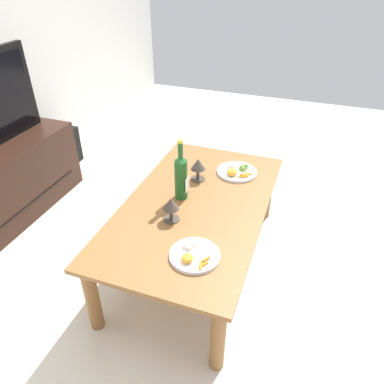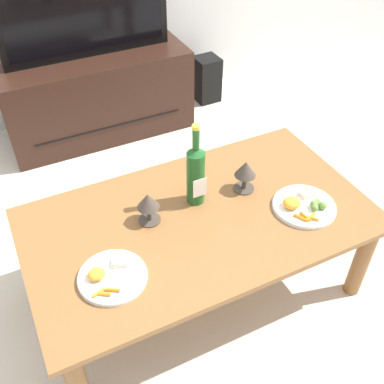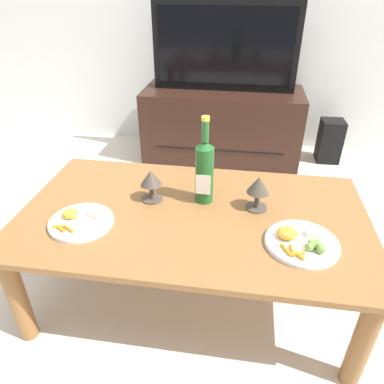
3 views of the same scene
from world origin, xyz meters
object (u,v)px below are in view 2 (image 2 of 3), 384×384
Objects in this scene: goblet_right at (245,171)px; dinner_plate_left at (111,276)px; dining_table at (199,229)px; goblet_left at (148,203)px; dinner_plate_right at (304,205)px; wine_bottle at (196,173)px; floor_speaker at (207,79)px; tv_screen at (83,5)px; tv_stand at (97,94)px.

goblet_right is 0.59× the size of dinner_plate_left.
dinner_plate_left is at bearing -161.79° from dining_table.
goblet_left is 0.63m from dinner_plate_right.
dinner_plate_left is at bearing -152.06° from wine_bottle.
goblet_right is (0.43, -0.00, 0.01)m from goblet_left.
floor_speaker is 1.73m from dinner_plate_right.
tv_stand is at bearing 90.00° from tv_screen.
floor_speaker is at bearing 53.08° from dinner_plate_left.
dinner_plate_right is at bearing -19.63° from goblet_left.
dinner_plate_left is at bearing 179.83° from dinner_plate_right.
floor_speaker is 1.68m from wine_bottle.
dinner_plate_left reaches higher than dining_table.
floor_speaker is at bearing 3.60° from tv_screen.
dining_table is 5.66× the size of dinner_plate_left.
wine_bottle is at bearing 72.00° from dining_table.
dinner_plate_right is at bearing -75.95° from tv_stand.
dinner_plate_right is at bearing -106.13° from floor_speaker.
goblet_left is 0.95× the size of goblet_right.
wine_bottle reaches higher than dinner_plate_left.
tv_screen is 3.91× the size of dinner_plate_right.
wine_bottle reaches higher than tv_stand.
tv_screen reaches higher than dining_table.
dining_table is 9.59× the size of goblet_right.
tv_screen is at bearing -178.09° from floor_speaker.
wine_bottle is 0.46m from dinner_plate_right.
wine_bottle is at bearing 147.54° from dinner_plate_right.
dinner_plate_right is at bearing -0.17° from dinner_plate_left.
wine_bottle is at bearing -88.79° from tv_stand.
dining_table is 5.32× the size of dinner_plate_right.
goblet_right is at bearing 17.49° from dinner_plate_left.
tv_stand is 3.59× the size of floor_speaker.
dinner_plate_left is (-0.66, -0.21, -0.09)m from goblet_right.
wine_bottle is 0.52m from dinner_plate_left.
tv_stand reaches higher than dinner_plate_right.
tv_stand is 8.62× the size of goblet_left.
dinner_plate_left is 0.94× the size of dinner_plate_right.
tv_stand reaches higher than floor_speaker.
floor_speaker is at bearing 54.90° from goblet_left.
tv_stand is at bearing -178.25° from floor_speaker.
wine_bottle is (-0.80, -1.41, 0.43)m from floor_speaker.
goblet_left is at bearing 180.00° from goblet_right.
dining_table is 0.25m from goblet_left.
tv_stand is at bearing 82.35° from goblet_left.
tv_stand is 1.44m from goblet_right.
tv_screen is 1.44m from goblet_right.
goblet_right is 0.27m from dinner_plate_right.
goblet_right is (0.22, -0.03, -0.05)m from wine_bottle.
goblet_right is at bearing -80.02° from tv_stand.
wine_bottle is (0.03, -1.36, -0.24)m from tv_screen.
goblet_left is (-0.19, -1.39, 0.27)m from tv_stand.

